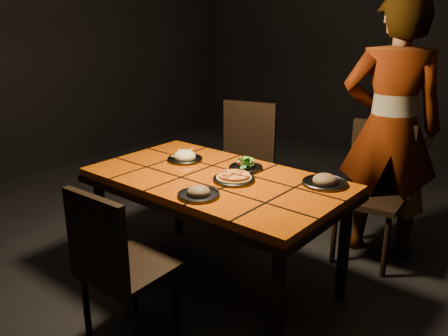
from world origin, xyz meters
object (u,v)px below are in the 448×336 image
Objects in this scene: chair_far_left at (244,155)px; diner at (390,129)px; dining_table at (216,188)px; chair_far_right at (375,183)px; plate_pizza at (234,178)px; chair_near at (115,262)px; plate_pasta at (185,158)px.

chair_far_left is 0.54× the size of diner.
chair_far_right is at bearing 58.36° from dining_table.
diner reaches higher than chair_far_right.
chair_near is at bearing -96.82° from plate_pizza.
diner is 1.46m from plate_pasta.
chair_far_left reaches higher than plate_pizza.
chair_near reaches higher than plate_pizza.
chair_near reaches higher than plate_pasta.
diner is (0.65, 1.14, 0.27)m from dining_table.
chair_near is 0.88m from plate_pizza.
chair_far_right reaches higher than plate_pizza.
chair_far_left reaches higher than plate_pasta.
dining_table is at bearing -79.54° from chair_far_left.
chair_far_right is 3.82× the size of plate_pizza.
plate_pasta is at bearing -68.45° from chair_near.
chair_near is 1.81m from chair_far_left.
plate_pizza is (0.13, 0.01, 0.10)m from dining_table.
plate_pasta is (-0.51, 0.10, 0.00)m from plate_pizza.
chair_far_right is at bearing -109.93° from chair_near.
chair_near is at bearing -90.65° from chair_far_left.
plate_pasta is at bearing -100.39° from chair_far_left.
chair_far_left reaches higher than chair_far_right.
chair_far_right is at bearing 55.87° from diner.
chair_far_right reaches higher than plate_pasta.
chair_far_left is 4.14× the size of plate_pasta.
plate_pizza is at bearing 41.20° from diner.
chair_far_right is at bearing -11.28° from chair_far_left.
dining_table is 0.41m from plate_pasta.
chair_near is 0.93× the size of chair_far_right.
dining_table is 0.84m from chair_near.
chair_near is 3.77× the size of plate_pasta.
diner reaches higher than chair_near.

